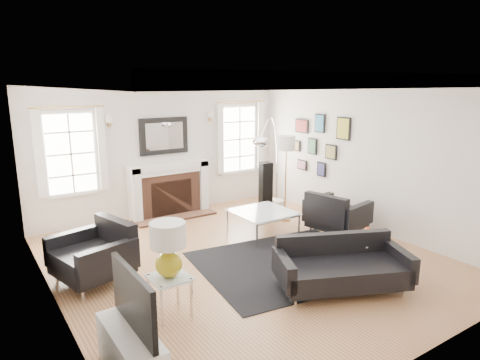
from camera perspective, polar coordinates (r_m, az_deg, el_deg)
floor at (r=6.85m, az=0.68°, el=-10.54°), size 6.00×6.00×0.00m
back_wall at (r=9.02m, az=-10.15°, el=4.25°), size 5.50×0.04×2.80m
front_wall at (r=4.38m, az=23.62°, el=-5.87°), size 5.50×0.04×2.80m
left_wall at (r=5.41m, az=-24.09°, el=-2.45°), size 0.04×6.00×2.80m
right_wall at (r=8.27m, az=16.66°, el=3.14°), size 0.04×6.00×2.80m
ceiling at (r=6.29m, az=0.75°, el=13.57°), size 5.50×6.00×0.02m
crown_molding at (r=6.29m, az=0.75°, el=13.02°), size 5.50×6.00×0.12m
fireplace at (r=9.00m, az=-9.40°, el=-1.31°), size 1.70×0.69×1.11m
mantel_mirror at (r=8.95m, az=-10.10°, el=5.80°), size 1.05×0.07×0.75m
window_left at (r=8.40m, az=-21.64°, el=3.32°), size 1.24×0.15×1.62m
window_right at (r=9.85m, az=-0.10°, el=5.52°), size 1.24×0.15×1.62m
gallery_wall at (r=9.10m, az=10.30°, el=5.17°), size 0.04×1.73×1.29m
tv_unit at (r=4.38m, az=-14.26°, el=-20.80°), size 0.35×1.00×1.09m
area_rug at (r=6.74m, az=6.32°, el=-10.97°), size 2.90×2.52×0.01m
sofa at (r=6.00m, az=13.25°, el=-11.21°), size 1.91×1.42×0.57m
armchair_left at (r=6.36m, az=-18.61°, el=-9.43°), size 1.12×1.20×0.69m
armchair_right at (r=8.00m, az=12.60°, el=-4.56°), size 1.04×1.12×0.66m
coffee_table at (r=7.76m, az=3.05°, el=-4.42°), size 1.01×1.01×0.45m
side_table_left at (r=5.26m, az=-9.36°, el=-13.60°), size 0.45×0.45×0.50m
nesting_table at (r=6.60m, az=16.48°, el=-8.60°), size 0.43×0.36×0.48m
gourd_lamp at (r=5.06m, az=-9.56°, el=-8.66°), size 0.42×0.42×0.67m
orange_vase at (r=6.53m, az=16.60°, el=-6.87°), size 0.12×0.12×0.18m
arc_floor_lamp at (r=8.53m, az=3.97°, el=2.26°), size 1.51×1.40×2.14m
stick_floor_lamp at (r=8.41m, az=6.19°, el=4.32°), size 0.35×0.35×1.71m
speaker_tower at (r=8.87m, az=3.43°, el=-1.23°), size 0.27×0.27×1.13m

